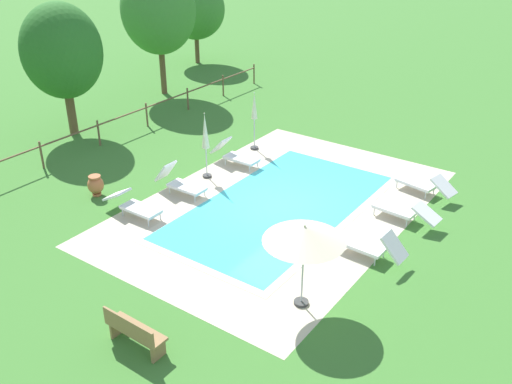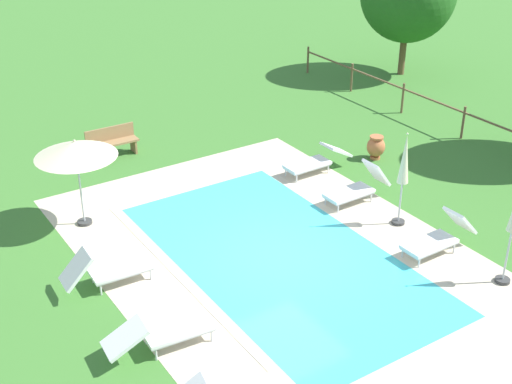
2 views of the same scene
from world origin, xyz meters
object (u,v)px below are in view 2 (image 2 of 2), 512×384
at_px(sun_lounger_north_near_steps, 316,160).
at_px(patio_umbrella_closed_row_west, 404,165).
at_px(sun_lounger_north_end, 163,332).
at_px(sun_lounger_north_mid, 438,237).
at_px(wooden_bench_lawn_side, 112,141).
at_px(sun_lounger_south_mid, 108,269).
at_px(patio_umbrella_open_foreground, 75,150).
at_px(terracotta_urn_near_fence, 376,147).
at_px(sun_lounger_north_far, 357,187).

distance_m(sun_lounger_north_near_steps, patio_umbrella_closed_row_west, 3.64).
distance_m(sun_lounger_north_end, patio_umbrella_closed_row_west, 7.07).
bearing_deg(sun_lounger_north_mid, wooden_bench_lawn_side, -155.66).
relative_size(sun_lounger_south_mid, patio_umbrella_open_foreground, 0.87).
bearing_deg(sun_lounger_north_end, sun_lounger_north_near_steps, 122.82).
height_order(sun_lounger_north_near_steps, wooden_bench_lawn_side, wooden_bench_lawn_side).
relative_size(sun_lounger_north_mid, terracotta_urn_near_fence, 2.72).
distance_m(sun_lounger_north_far, patio_umbrella_open_foreground, 7.07).
xyz_separation_m(sun_lounger_north_far, wooden_bench_lawn_side, (-6.11, -4.16, 0.07)).
relative_size(sun_lounger_north_near_steps, patio_umbrella_closed_row_west, 0.86).
relative_size(patio_umbrella_closed_row_west, wooden_bench_lawn_side, 1.59).
height_order(sun_lounger_north_end, patio_umbrella_closed_row_west, patio_umbrella_closed_row_west).
xyz_separation_m(sun_lounger_north_near_steps, sun_lounger_south_mid, (2.03, -7.02, 0.03)).
bearing_deg(sun_lounger_north_far, sun_lounger_north_mid, -1.58).
xyz_separation_m(sun_lounger_north_end, sun_lounger_south_mid, (-2.46, -0.06, 0.03)).
bearing_deg(sun_lounger_north_near_steps, sun_lounger_north_far, -5.10).
bearing_deg(sun_lounger_north_far, sun_lounger_north_end, -69.58).
xyz_separation_m(sun_lounger_north_mid, sun_lounger_north_far, (-2.91, 0.08, 0.01)).
bearing_deg(terracotta_urn_near_fence, patio_umbrella_open_foreground, -96.59).
bearing_deg(sun_lounger_south_mid, sun_lounger_north_mid, 67.18).
height_order(sun_lounger_south_mid, wooden_bench_lawn_side, sun_lounger_south_mid).
bearing_deg(sun_lounger_south_mid, sun_lounger_north_far, 90.56).
xyz_separation_m(sun_lounger_north_near_steps, terracotta_urn_near_fence, (0.23, 2.02, 0.02)).
relative_size(patio_umbrella_open_foreground, patio_umbrella_closed_row_west, 0.93).
xyz_separation_m(wooden_bench_lawn_side, terracotta_urn_near_fence, (4.38, 6.36, -0.09)).
xyz_separation_m(sun_lounger_north_mid, wooden_bench_lawn_side, (-9.02, -4.08, 0.08)).
distance_m(sun_lounger_north_mid, terracotta_urn_near_fence, 5.17).
distance_m(sun_lounger_north_end, sun_lounger_south_mid, 2.46).
relative_size(sun_lounger_south_mid, terracotta_urn_near_fence, 2.75).
distance_m(sun_lounger_north_mid, wooden_bench_lawn_side, 9.90).
bearing_deg(sun_lounger_north_near_steps, sun_lounger_north_end, -57.18).
bearing_deg(patio_umbrella_open_foreground, sun_lounger_north_end, -4.90).
xyz_separation_m(patio_umbrella_closed_row_west, wooden_bench_lawn_side, (-7.58, -4.26, -1.11)).
height_order(sun_lounger_north_far, terracotta_urn_near_fence, sun_lounger_north_far).
bearing_deg(patio_umbrella_open_foreground, sun_lounger_north_mid, 48.01).
bearing_deg(patio_umbrella_open_foreground, sun_lounger_south_mid, -10.28).
relative_size(sun_lounger_north_far, wooden_bench_lawn_side, 1.23).
relative_size(sun_lounger_north_end, wooden_bench_lawn_side, 1.40).
distance_m(patio_umbrella_closed_row_west, wooden_bench_lawn_side, 8.76).
bearing_deg(patio_umbrella_closed_row_west, sun_lounger_north_far, -176.39).
bearing_deg(sun_lounger_north_end, sun_lounger_south_mid, -178.70).
xyz_separation_m(sun_lounger_north_mid, patio_umbrella_open_foreground, (-5.63, -6.26, 1.59)).
distance_m(sun_lounger_north_near_steps, sun_lounger_south_mid, 7.30).
xyz_separation_m(sun_lounger_north_end, terracotta_urn_near_fence, (-4.26, 8.98, 0.03)).
xyz_separation_m(sun_lounger_north_near_steps, wooden_bench_lawn_side, (-4.15, -4.34, 0.11)).
xyz_separation_m(sun_lounger_north_mid, terracotta_urn_near_fence, (-4.65, 2.28, -0.01)).
distance_m(sun_lounger_south_mid, patio_umbrella_open_foreground, 3.25).
xyz_separation_m(sun_lounger_north_near_steps, patio_umbrella_open_foreground, (-0.76, -6.51, 1.62)).
distance_m(sun_lounger_north_near_steps, patio_umbrella_open_foreground, 6.75).
height_order(sun_lounger_north_near_steps, terracotta_urn_near_fence, sun_lounger_north_near_steps).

